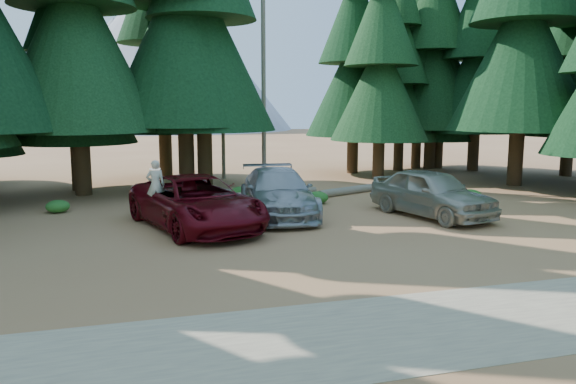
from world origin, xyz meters
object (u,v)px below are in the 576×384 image
(frisbee_player, at_px, (156,185))
(log_mid, at_px, (224,191))
(red_pickup, at_px, (196,202))
(log_right, at_px, (362,189))
(silver_minivan_right, at_px, (432,193))
(log_left, at_px, (276,193))
(silver_minivan_center, at_px, (278,193))

(frisbee_player, distance_m, log_mid, 7.71)
(red_pickup, relative_size, log_right, 1.15)
(red_pickup, distance_m, log_right, 10.41)
(silver_minivan_right, distance_m, log_left, 7.65)
(frisbee_player, bearing_deg, red_pickup, 168.53)
(red_pickup, distance_m, log_left, 7.32)
(frisbee_player, height_order, log_left, frisbee_player)
(silver_minivan_right, relative_size, frisbee_player, 3.12)
(silver_minivan_center, bearing_deg, silver_minivan_right, -12.17)
(silver_minivan_center, xyz_separation_m, log_mid, (-1.10, 5.73, -0.75))
(silver_minivan_right, height_order, log_mid, silver_minivan_right)
(silver_minivan_center, bearing_deg, red_pickup, -150.26)
(silver_minivan_right, relative_size, log_mid, 1.76)
(red_pickup, xyz_separation_m, silver_minivan_center, (3.23, 1.42, -0.02))
(silver_minivan_right, distance_m, log_right, 6.23)
(frisbee_player, bearing_deg, silver_minivan_right, -179.40)
(log_mid, xyz_separation_m, log_right, (6.47, -1.35, 0.05))
(red_pickup, bearing_deg, log_mid, 56.82)
(red_pickup, height_order, silver_minivan_right, silver_minivan_right)
(silver_minivan_center, bearing_deg, log_right, 45.24)
(red_pickup, xyz_separation_m, log_right, (8.61, 5.81, -0.71))
(log_right, bearing_deg, log_left, 155.85)
(frisbee_player, height_order, log_right, frisbee_player)
(frisbee_player, distance_m, log_left, 7.96)
(log_mid, relative_size, log_right, 0.54)
(log_left, bearing_deg, silver_minivan_center, -114.95)
(frisbee_player, relative_size, log_right, 0.30)
(log_mid, height_order, log_right, log_right)
(log_mid, bearing_deg, log_left, 1.27)
(silver_minivan_center, bearing_deg, log_left, 82.08)
(red_pickup, distance_m, silver_minivan_center, 3.53)
(silver_minivan_center, xyz_separation_m, log_right, (5.37, 4.39, -0.69))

